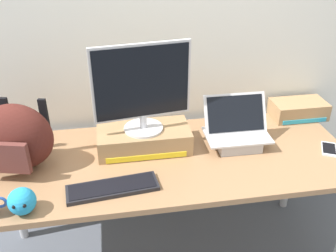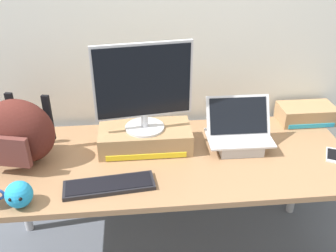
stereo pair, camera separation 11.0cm
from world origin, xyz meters
name	(u,v)px [view 2 (the right image)]	position (x,y,z in m)	size (l,w,h in m)	color
back_wall	(160,19)	(0.00, 0.47, 1.30)	(7.00, 0.10, 2.60)	silver
desk	(168,167)	(0.00, 0.00, 0.65)	(1.88, 0.74, 0.72)	#99704C
toner_box_yellow	(145,138)	(-0.11, 0.10, 0.78)	(0.47, 0.24, 0.11)	#9E7A51
desktop_monitor	(143,87)	(-0.11, 0.10, 1.06)	(0.48, 0.20, 0.45)	silver
open_laptop	(238,138)	(0.38, 0.06, 0.77)	(0.34, 0.22, 0.26)	#ADADB2
external_keyboard	(109,185)	(-0.29, -0.22, 0.73)	(0.42, 0.17, 0.02)	black
messenger_backpack	(19,132)	(-0.71, 0.04, 0.88)	(0.39, 0.32, 0.33)	#4C1E19
cell_phone	(334,155)	(0.84, -0.08, 0.72)	(0.12, 0.15, 0.01)	silver
plush_toy	(19,194)	(-0.65, -0.30, 0.78)	(0.11, 0.11, 0.11)	#2393CC
toner_box_cyan	(306,114)	(0.85, 0.30, 0.77)	(0.32, 0.18, 0.10)	#9E7A51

